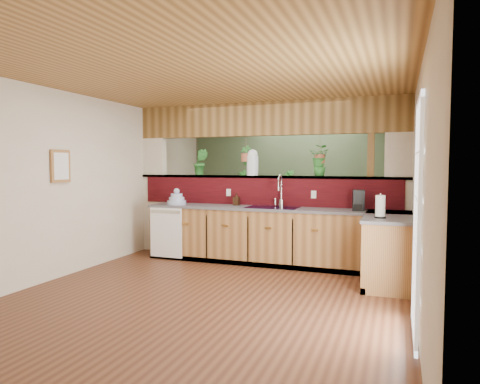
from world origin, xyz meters
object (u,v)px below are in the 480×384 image
(faucet, at_px, (280,189))
(dish_stack, at_px, (177,199))
(shelving_console, at_px, (267,215))
(coffee_maker, at_px, (358,201))
(soap_dispenser, at_px, (237,199))
(paper_towel, at_px, (380,207))
(glass_jar, at_px, (252,162))

(faucet, relative_size, dish_stack, 1.65)
(dish_stack, relative_size, shelving_console, 0.20)
(coffee_maker, bearing_deg, soap_dispenser, 167.56)
(coffee_maker, relative_size, paper_towel, 0.98)
(paper_towel, height_order, shelving_console, paper_towel)
(shelving_console, bearing_deg, paper_towel, -67.50)
(soap_dispenser, distance_m, shelving_console, 2.20)
(soap_dispenser, height_order, shelving_console, soap_dispenser)
(faucet, distance_m, soap_dispenser, 0.76)
(coffee_maker, xyz_separation_m, glass_jar, (-1.76, 0.37, 0.57))
(soap_dispenser, bearing_deg, dish_stack, -167.28)
(dish_stack, distance_m, glass_jar, 1.42)
(dish_stack, xyz_separation_m, paper_towel, (3.29, -0.72, 0.05))
(paper_towel, distance_m, glass_jar, 2.48)
(glass_jar, xyz_separation_m, shelving_console, (-0.32, 1.90, -1.11))
(dish_stack, height_order, coffee_maker, coffee_maker)
(glass_jar, height_order, shelving_console, glass_jar)
(soap_dispenser, bearing_deg, glass_jar, 50.70)
(soap_dispenser, xyz_separation_m, glass_jar, (0.20, 0.24, 0.61))
(dish_stack, distance_m, coffee_maker, 2.96)
(faucet, bearing_deg, dish_stack, -172.13)
(dish_stack, distance_m, shelving_console, 2.56)
(glass_jar, distance_m, shelving_console, 2.22)
(coffee_maker, bearing_deg, faucet, 164.59)
(soap_dispenser, height_order, paper_towel, paper_towel)
(faucet, relative_size, paper_towel, 1.69)
(faucet, distance_m, dish_stack, 1.76)
(paper_towel, relative_size, glass_jar, 0.70)
(faucet, bearing_deg, coffee_maker, -6.67)
(paper_towel, xyz_separation_m, glass_jar, (-2.10, 1.18, 0.57))
(dish_stack, distance_m, soap_dispenser, 1.02)
(dish_stack, xyz_separation_m, soap_dispenser, (0.99, 0.22, 0.02))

